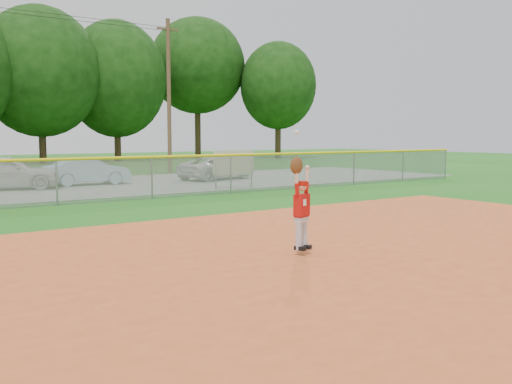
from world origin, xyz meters
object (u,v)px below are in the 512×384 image
(car_white_b, at_px, (216,168))
(sponsor_sign, at_px, (234,164))
(car_white_a, at_px, (5,172))
(ballplayer, at_px, (301,204))
(car_blue, at_px, (88,171))

(car_white_b, distance_m, sponsor_sign, 4.85)
(car_white_a, height_order, car_white_b, car_white_a)
(sponsor_sign, bearing_deg, car_white_b, 67.72)
(ballplayer, bearing_deg, car_blue, 84.31)
(sponsor_sign, height_order, ballplayer, ballplayer)
(car_white_a, distance_m, car_white_b, 9.94)
(sponsor_sign, bearing_deg, car_white_a, 148.90)
(ballplayer, bearing_deg, sponsor_sign, 62.58)
(car_white_a, height_order, ballplayer, ballplayer)
(car_blue, bearing_deg, car_white_a, 93.89)
(car_blue, height_order, sponsor_sign, sponsor_sign)
(ballplayer, bearing_deg, car_white_b, 63.93)
(car_white_a, bearing_deg, car_blue, -70.03)
(car_blue, distance_m, sponsor_sign, 6.89)
(sponsor_sign, bearing_deg, car_blue, 131.32)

